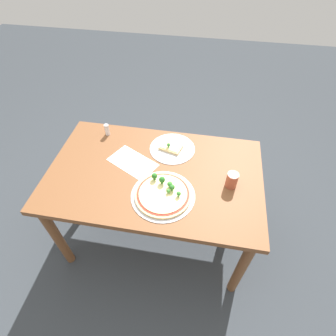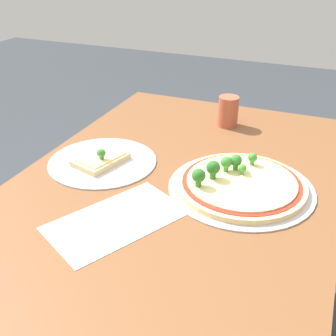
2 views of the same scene
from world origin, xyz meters
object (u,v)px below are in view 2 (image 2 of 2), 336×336
Objects in this scene: dining_table at (168,222)px; drinking_cup at (228,111)px; pizza_tray_slice at (102,160)px; pizza_tray_whole at (240,184)px.

dining_table is 13.11× the size of drinking_cup.
pizza_tray_slice is 0.47m from drinking_cup.
drinking_cup is at bearing 147.16° from pizza_tray_slice.
pizza_tray_whole is (-0.09, 0.16, 0.10)m from dining_table.
dining_table is 0.48m from drinking_cup.
drinking_cup is (-0.46, 0.02, 0.14)m from dining_table.
pizza_tray_whole reaches higher than dining_table.
pizza_tray_whole is at bearing 118.11° from dining_table.
drinking_cup reaches higher than dining_table.
dining_table is 3.59× the size of pizza_tray_whole.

